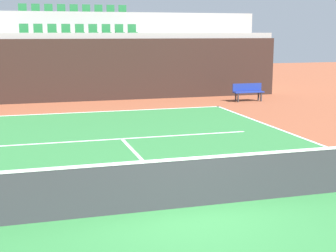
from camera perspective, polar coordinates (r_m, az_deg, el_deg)
The scene contains 12 objects.
ground_plane at distance 9.52m, azimuth 2.20°, elevation -9.34°, with size 80.00×80.00×0.00m, color brown.
court_surface at distance 9.52m, azimuth 2.20°, elevation -9.31°, with size 11.00×24.00×0.01m, color #2D7238.
baseline_far at distance 20.88m, azimuth -8.25°, elevation 1.62°, with size 11.00×0.10×0.00m, color white.
service_line_far at distance 15.50m, azimuth -5.32°, elevation -1.47°, with size 8.26×0.10×0.00m, color white.
centre_service_line at distance 12.46m, azimuth -2.48°, elevation -4.44°, with size 0.10×6.40×0.00m, color white.
back_wall at distance 24.25m, azimuth -9.56°, elevation 6.32°, with size 19.88×0.30×2.97m, color black.
stands_tier_lower at distance 25.58m, azimuth -9.93°, elevation 6.84°, with size 19.88×2.40×3.24m, color #9E9E99.
stands_tier_upper at distance 27.94m, azimuth -10.53°, elevation 8.24°, with size 19.88×2.40×4.32m, color #9E9E99.
seating_row_lower at distance 25.63m, azimuth -10.08°, elevation 10.75°, with size 5.80×0.44×0.44m.
seating_row_upper at distance 28.04m, azimuth -10.72°, elevation 12.92°, with size 5.80×0.44×0.44m.
tennis_net at distance 9.36m, azimuth 2.22°, elevation -6.41°, with size 11.08×0.08×1.07m.
player_bench at distance 24.23m, azimuth 9.15°, elevation 4.01°, with size 1.50×0.40×0.85m.
Camera 1 is at (-2.86, -8.48, 3.26)m, focal length 53.21 mm.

